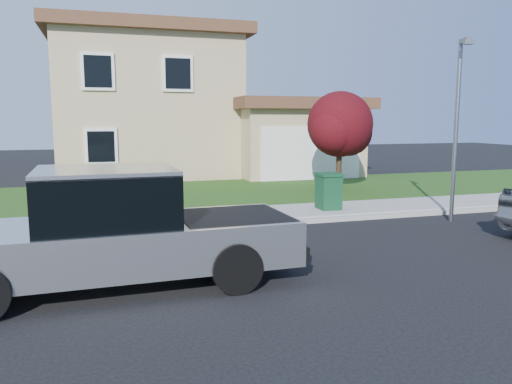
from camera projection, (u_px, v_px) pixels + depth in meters
ground at (227, 262)px, 9.48m from camera, size 80.00×80.00×0.00m
curb at (238, 225)px, 12.51m from camera, size 40.00×0.20×0.12m
sidewalk at (227, 217)px, 13.54m from camera, size 40.00×2.00×0.15m
lawn at (197, 194)px, 17.80m from camera, size 40.00×7.00×0.10m
house at (173, 110)px, 24.90m from camera, size 14.00×11.30×6.85m
pickup_truck at (116, 232)px, 8.00m from camera, size 5.94×2.30×1.94m
woman at (124, 208)px, 10.45m from camera, size 0.62×0.43×1.79m
ornamental_tree at (341, 127)px, 18.08m from camera, size 2.63×2.37×3.61m
trash_bin at (329, 191)px, 14.24m from camera, size 0.65×0.74×1.03m
street_lamp at (457, 120)px, 12.88m from camera, size 0.34×0.61×4.70m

